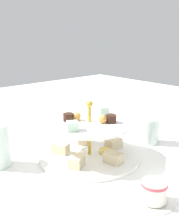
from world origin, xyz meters
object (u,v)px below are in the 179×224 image
tiered_serving_stand (90,142)px  water_glass_mid_back (150,131)px  butter_knife_right (49,222)px  water_glass_short_left (179,165)px  butter_knife_left (61,126)px  teacup_with_saucer (154,193)px

tiered_serving_stand → water_glass_mid_back: bearing=-12.5°
butter_knife_right → water_glass_mid_back: size_ratio=2.00×
tiered_serving_stand → water_glass_short_left: bearing=-69.9°
butter_knife_left → water_glass_mid_back: size_ratio=2.00×
teacup_with_saucer → water_glass_mid_back: bearing=37.8°
tiered_serving_stand → teacup_with_saucer: tiered_serving_stand is taller
butter_knife_right → tiered_serving_stand: bearing=81.2°
teacup_with_saucer → water_glass_mid_back: (0.28, 0.21, 0.02)m
tiered_serving_stand → water_glass_mid_back: size_ratio=3.56×
butter_knife_left → water_glass_mid_back: bearing=140.1°
tiered_serving_stand → water_glass_short_left: 0.26m
butter_knife_left → butter_knife_right: size_ratio=1.00×
teacup_with_saucer → butter_knife_right: 0.23m
butter_knife_right → butter_knife_left: bearing=99.6°
tiered_serving_stand → water_glass_short_left: tiered_serving_stand is taller
butter_knife_left → teacup_with_saucer: bearing=104.7°
water_glass_short_left → teacup_with_saucer: size_ratio=0.74×
tiered_serving_stand → water_glass_mid_back: 0.23m
teacup_with_saucer → butter_knife_left: bearing=74.3°
butter_knife_left → water_glass_mid_back: (0.12, -0.34, 0.04)m
tiered_serving_stand → butter_knife_right: (-0.26, -0.17, -0.05)m
butter_knife_left → water_glass_mid_back: water_glass_mid_back is taller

